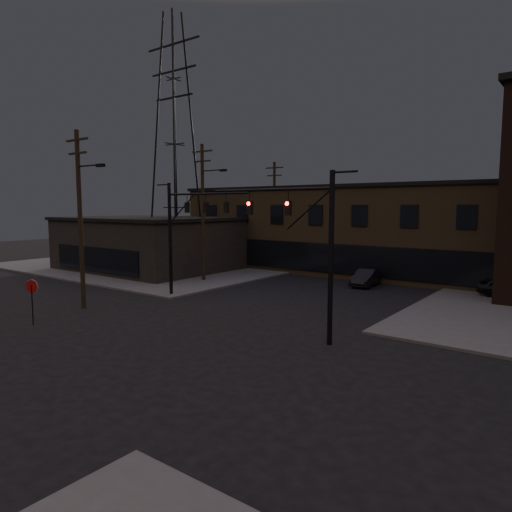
{
  "coord_description": "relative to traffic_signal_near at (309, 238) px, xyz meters",
  "views": [
    {
      "loc": [
        16.16,
        -14.04,
        6.41
      ],
      "look_at": [
        0.29,
        7.08,
        3.5
      ],
      "focal_mm": 32.0,
      "sensor_mm": 36.0,
      "label": 1
    }
  ],
  "objects": [
    {
      "name": "utility_pole_mid",
      "position": [
        -15.79,
        9.5,
        1.19
      ],
      "size": [
        3.7,
        0.28,
        11.5
      ],
      "color": "black",
      "rests_on": "ground"
    },
    {
      "name": "building_row",
      "position": [
        -5.36,
        23.5,
        -0.93
      ],
      "size": [
        40.0,
        12.0,
        8.0
      ],
      "primitive_type": "cube",
      "color": "brown",
      "rests_on": "ground"
    },
    {
      "name": "parked_car_lot_a",
      "position": [
        6.24,
        16.33,
        -4.11
      ],
      "size": [
        4.13,
        2.19,
        1.34
      ],
      "primitive_type": "imported",
      "rotation": [
        0.0,
        0.0,
        1.41
      ],
      "color": "black",
      "rests_on": "sidewalk_ne"
    },
    {
      "name": "traffic_signal_far",
      "position": [
        -12.07,
        3.5,
        0.08
      ],
      "size": [
        7.12,
        0.24,
        8.0
      ],
      "color": "black",
      "rests_on": "ground"
    },
    {
      "name": "ground",
      "position": [
        -5.36,
        -4.5,
        -4.93
      ],
      "size": [
        140.0,
        140.0,
        0.0
      ],
      "primitive_type": "plane",
      "color": "black",
      "rests_on": "ground"
    },
    {
      "name": "utility_pole_far",
      "position": [
        -16.86,
        21.5,
        0.85
      ],
      "size": [
        2.2,
        0.28,
        11.0
      ],
      "color": "black",
      "rests_on": "ground"
    },
    {
      "name": "transmission_tower",
      "position": [
        -23.36,
        13.5,
        7.57
      ],
      "size": [
        7.0,
        7.0,
        25.0
      ],
      "primitive_type": null,
      "color": "black",
      "rests_on": "ground"
    },
    {
      "name": "utility_pole_near",
      "position": [
        -14.79,
        -2.5,
        0.94
      ],
      "size": [
        3.7,
        0.28,
        11.0
      ],
      "color": "black",
      "rests_on": "ground"
    },
    {
      "name": "sidewalk_nw",
      "position": [
        -27.36,
        17.5,
        -4.86
      ],
      "size": [
        30.0,
        30.0,
        0.15
      ],
      "primitive_type": "cube",
      "color": "#474744",
      "rests_on": "ground"
    },
    {
      "name": "car_crossing",
      "position": [
        -3.86,
        15.76,
        -4.26
      ],
      "size": [
        1.71,
        4.16,
        1.34
      ],
      "primitive_type": "imported",
      "rotation": [
        0.0,
        0.0,
        0.07
      ],
      "color": "black",
      "rests_on": "ground"
    },
    {
      "name": "building_left",
      "position": [
        -25.36,
        11.5,
        -2.43
      ],
      "size": [
        16.0,
        12.0,
        5.0
      ],
      "primitive_type": "cube",
      "color": "black",
      "rests_on": "ground"
    },
    {
      "name": "stop_sign",
      "position": [
        -13.36,
        -6.49,
        -3.09
      ],
      "size": [
        0.72,
        0.33,
        2.48
      ],
      "color": "black",
      "rests_on": "ground"
    },
    {
      "name": "traffic_signal_near",
      "position": [
        0.0,
        0.0,
        0.0
      ],
      "size": [
        7.12,
        0.24,
        8.0
      ],
      "color": "black",
      "rests_on": "ground"
    }
  ]
}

